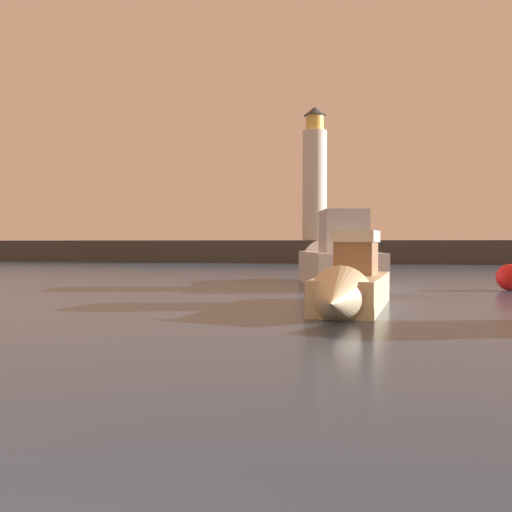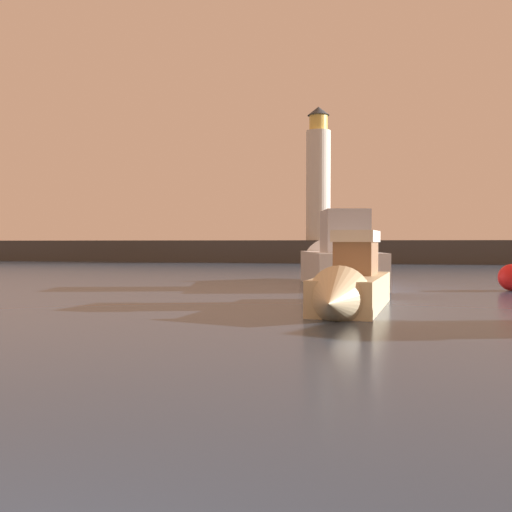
# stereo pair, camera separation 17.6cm
# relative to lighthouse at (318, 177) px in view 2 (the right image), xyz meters

# --- Properties ---
(ground_plane) EXTENTS (220.00, 220.00, 0.00)m
(ground_plane) POSITION_rel_lighthouse_xyz_m (3.59, -27.60, -8.33)
(ground_plane) COLOR #2D3D51
(breakwater) EXTENTS (80.74, 4.52, 2.16)m
(breakwater) POSITION_rel_lighthouse_xyz_m (3.59, 0.00, -7.25)
(breakwater) COLOR #423F3D
(breakwater) RESTS_ON ground_plane
(lighthouse) EXTENTS (2.38, 2.38, 13.03)m
(lighthouse) POSITION_rel_lighthouse_xyz_m (0.00, 0.00, 0.00)
(lighthouse) COLOR silver
(lighthouse) RESTS_ON breakwater
(motorboat_1) EXTENTS (2.31, 6.82, 2.57)m
(motorboat_1) POSITION_rel_lighthouse_xyz_m (4.91, -40.28, -7.61)
(motorboat_1) COLOR beige
(motorboat_1) RESTS_ON ground_plane
(motorboat_3) EXTENTS (4.70, 9.69, 3.78)m
(motorboat_3) POSITION_rel_lighthouse_xyz_m (3.77, -29.67, -7.32)
(motorboat_3) COLOR white
(motorboat_3) RESTS_ON ground_plane
(mooring_buoy) EXTENTS (1.07, 1.07, 1.07)m
(mooring_buoy) POSITION_rel_lighthouse_xyz_m (10.92, -32.16, -7.79)
(mooring_buoy) COLOR red
(mooring_buoy) RESTS_ON ground_plane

